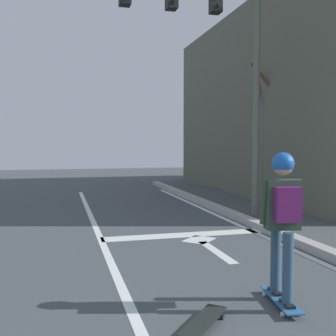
% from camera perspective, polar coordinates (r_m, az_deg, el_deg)
% --- Properties ---
extents(lane_line_center, '(0.12, 20.00, 0.01)m').
position_cam_1_polar(lane_line_center, '(5.31, -6.66, -15.64)').
color(lane_line_center, silver).
rests_on(lane_line_center, ground).
extents(lane_line_curbside, '(0.12, 20.00, 0.01)m').
position_cam_1_polar(lane_line_curbside, '(6.41, 21.35, -12.49)').
color(lane_line_curbside, silver).
rests_on(lane_line_curbside, ground).
extents(stop_bar, '(3.12, 0.40, 0.01)m').
position_cam_1_polar(stop_bar, '(7.92, 2.19, -9.23)').
color(stop_bar, silver).
rests_on(stop_bar, ground).
extents(lane_arrow_stem, '(0.16, 1.40, 0.01)m').
position_cam_1_polar(lane_arrow_stem, '(6.78, 6.73, -11.41)').
color(lane_arrow_stem, silver).
rests_on(lane_arrow_stem, ground).
extents(lane_arrow_head, '(0.71, 0.71, 0.01)m').
position_cam_1_polar(lane_arrow_head, '(7.56, 4.34, -9.86)').
color(lane_arrow_head, silver).
rests_on(lane_arrow_head, ground).
extents(skateboard, '(0.32, 0.84, 0.08)m').
position_cam_1_polar(skateboard, '(4.78, 15.35, -17.17)').
color(skateboard, '#286195').
rests_on(skateboard, ground).
extents(skater, '(0.43, 0.60, 1.57)m').
position_cam_1_polar(skater, '(4.52, 15.63, -5.37)').
color(skater, '#304F69').
rests_on(skater, skateboard).
extents(spare_skateboard, '(0.67, 0.73, 0.08)m').
position_cam_1_polar(spare_skateboard, '(4.13, 4.92, -20.39)').
color(spare_skateboard, black).
rests_on(spare_skateboard, ground).
extents(traffic_signal_mast, '(4.21, 0.34, 5.60)m').
position_cam_1_polar(traffic_signal_mast, '(9.79, 5.75, 17.45)').
color(traffic_signal_mast, '#5B6257').
rests_on(traffic_signal_mast, ground).
extents(roadside_tree, '(1.10, 1.10, 4.08)m').
position_cam_1_polar(roadside_tree, '(12.56, 13.50, 3.49)').
color(roadside_tree, brown).
rests_on(roadside_tree, ground).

